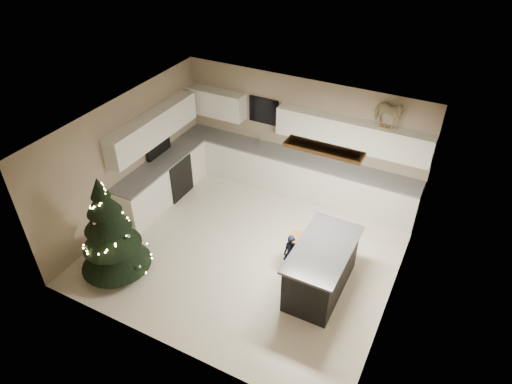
# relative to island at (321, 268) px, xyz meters

# --- Properties ---
(ground_plane) EXTENTS (5.50, 5.50, 0.00)m
(ground_plane) POSITION_rel_island_xyz_m (-1.59, 0.29, -0.48)
(ground_plane) COLOR beige
(room_shell) EXTENTS (5.52, 5.02, 2.61)m
(room_shell) POSITION_rel_island_xyz_m (-1.57, 0.29, 1.27)
(room_shell) COLOR tan
(room_shell) RESTS_ON ground_plane
(cabinetry) EXTENTS (5.50, 3.20, 2.00)m
(cabinetry) POSITION_rel_island_xyz_m (-2.50, 1.94, 0.28)
(cabinetry) COLOR white
(cabinetry) RESTS_ON ground_plane
(island) EXTENTS (0.90, 1.70, 0.95)m
(island) POSITION_rel_island_xyz_m (0.00, 0.00, 0.00)
(island) COLOR black
(island) RESTS_ON ground_plane
(bar_stool) EXTENTS (0.37, 0.37, 0.71)m
(bar_stool) POSITION_rel_island_xyz_m (-0.57, 0.32, 0.05)
(bar_stool) COLOR olive
(bar_stool) RESTS_ON ground_plane
(christmas_tree) EXTENTS (1.29, 1.25, 2.07)m
(christmas_tree) POSITION_rel_island_xyz_m (-3.44, -1.31, 0.37)
(christmas_tree) COLOR #3F2816
(christmas_tree) RESTS_ON ground_plane
(toddler) EXTENTS (0.34, 0.30, 0.78)m
(toddler) POSITION_rel_island_xyz_m (-0.64, 0.18, -0.09)
(toddler) COLOR black
(toddler) RESTS_ON ground_plane
(rocking_horse) EXTENTS (0.72, 0.49, 0.58)m
(rocking_horse) POSITION_rel_island_xyz_m (0.19, 2.62, 1.82)
(rocking_horse) COLOR olive
(rocking_horse) RESTS_ON cabinetry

